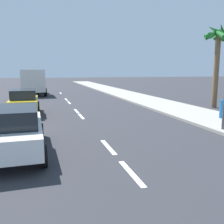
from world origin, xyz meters
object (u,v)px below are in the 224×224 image
delivery_truck (33,82)px  palm_tree_mid (218,43)px  parked_car_yellow (24,101)px  parked_car_white (11,129)px

delivery_truck → palm_tree_mid: (13.17, -13.66, 3.16)m
parked_car_yellow → parked_car_white: bearing=-89.9°
parked_car_yellow → delivery_truck: bearing=88.8°
parked_car_white → parked_car_yellow: (-0.07, 7.80, -0.01)m
delivery_truck → palm_tree_mid: 19.24m
parked_car_white → parked_car_yellow: same height
palm_tree_mid → parked_car_white: bearing=-151.7°
parked_car_yellow → palm_tree_mid: palm_tree_mid is taller
parked_car_white → palm_tree_mid: (13.28, 7.14, 3.82)m
parked_car_yellow → delivery_truck: (0.18, 12.99, 0.67)m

